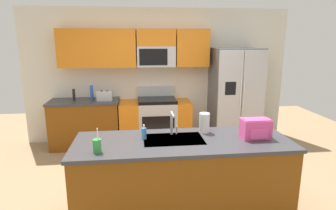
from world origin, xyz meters
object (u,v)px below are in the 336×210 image
object	(u,v)px
range_oven	(155,121)
drink_cup_green	(97,146)
toaster	(105,96)
soap_dispenser	(144,133)
sink_faucet	(172,121)
bottle_blue	(92,93)
backpack	(256,128)
refrigerator	(235,96)
pepper_mill	(74,95)
paper_towel_roll	(204,123)

from	to	relation	value
range_oven	drink_cup_green	bearing A→B (deg)	-106.57
toaster	soap_dispenser	size ratio (longest dim) A/B	1.65
range_oven	sink_faucet	xyz separation A→B (m)	(0.06, -2.13, 0.62)
bottle_blue	sink_faucet	size ratio (longest dim) A/B	0.97
soap_dispenser	backpack	size ratio (longest dim) A/B	0.53
toaster	refrigerator	bearing A→B (deg)	-0.45
range_oven	pepper_mill	bearing A→B (deg)	-179.90
drink_cup_green	backpack	world-z (taller)	drink_cup_green
range_oven	toaster	bearing A→B (deg)	-176.80
soap_dispenser	backpack	world-z (taller)	backpack
toaster	paper_towel_roll	world-z (taller)	paper_towel_roll
refrigerator	pepper_mill	xyz separation A→B (m)	(-3.06, 0.07, 0.08)
range_oven	sink_faucet	distance (m)	2.22
pepper_mill	sink_faucet	xyz separation A→B (m)	(1.56, -2.12, 0.06)
pepper_mill	sink_faucet	size ratio (longest dim) A/B	0.77
bottle_blue	sink_faucet	world-z (taller)	sink_faucet
pepper_mill	bottle_blue	size ratio (longest dim) A/B	0.80
sink_faucet	backpack	bearing A→B (deg)	-12.79
toaster	drink_cup_green	world-z (taller)	drink_cup_green
refrigerator	backpack	xyz separation A→B (m)	(-0.57, -2.27, 0.09)
refrigerator	paper_towel_roll	world-z (taller)	refrigerator
range_oven	drink_cup_green	xyz separation A→B (m)	(-0.76, -2.56, 0.53)
drink_cup_green	soap_dispenser	size ratio (longest dim) A/B	1.51
refrigerator	sink_faucet	size ratio (longest dim) A/B	6.56
sink_faucet	drink_cup_green	bearing A→B (deg)	-151.94
sink_faucet	drink_cup_green	distance (m)	0.93
range_oven	sink_faucet	bearing A→B (deg)	-88.51
backpack	soap_dispenser	bearing A→B (deg)	174.92
refrigerator	backpack	size ratio (longest dim) A/B	5.78
refrigerator	soap_dispenser	distance (m)	2.83
bottle_blue	drink_cup_green	distance (m)	2.62
refrigerator	bottle_blue	xyz separation A→B (m)	(-2.74, 0.09, 0.11)
drink_cup_green	soap_dispenser	bearing A→B (deg)	35.12
bottle_blue	sink_faucet	bearing A→B (deg)	-60.11
pepper_mill	range_oven	bearing A→B (deg)	0.10
refrigerator	backpack	world-z (taller)	refrigerator
refrigerator	soap_dispenser	xyz separation A→B (m)	(-1.84, -2.15, 0.04)
range_oven	paper_towel_roll	size ratio (longest dim) A/B	5.67
refrigerator	drink_cup_green	xyz separation A→B (m)	(-2.32, -2.49, 0.05)
pepper_mill	bottle_blue	distance (m)	0.32
bottle_blue	soap_dispenser	size ratio (longest dim) A/B	1.60
range_oven	bottle_blue	size ratio (longest dim) A/B	4.99
sink_faucet	soap_dispenser	world-z (taller)	sink_faucet
paper_towel_roll	backpack	world-z (taller)	paper_towel_roll
toaster	sink_faucet	bearing A→B (deg)	-64.37
pepper_mill	soap_dispenser	distance (m)	2.54
sink_faucet	paper_towel_roll	world-z (taller)	sink_faucet
paper_towel_roll	drink_cup_green	bearing A→B (deg)	-157.96
refrigerator	paper_towel_roll	size ratio (longest dim) A/B	7.71
toaster	pepper_mill	world-z (taller)	pepper_mill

